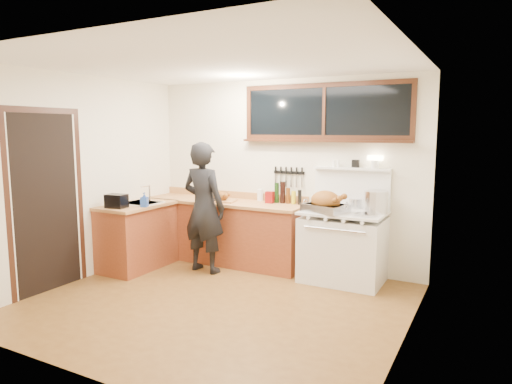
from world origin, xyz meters
The scene contains 20 objects.
ground_plane centered at (0.00, 0.00, -0.01)m, with size 4.00×3.50×0.02m, color brown.
room_shell centered at (0.00, 0.00, 1.65)m, with size 4.10×3.60×2.65m.
counter_back centered at (-0.80, 1.45, 0.45)m, with size 2.44×0.64×1.00m.
counter_left centered at (-1.70, 0.62, 0.45)m, with size 0.64×1.09×0.90m.
sink_unit centered at (-1.68, 0.70, 0.85)m, with size 0.50×0.45×0.37m.
vintage_stove centered at (1.00, 1.41, 0.47)m, with size 1.02×0.74×1.59m.
back_window centered at (0.60, 1.72, 2.06)m, with size 2.32×0.13×0.77m.
left_doorway centered at (-1.99, -0.55, 1.09)m, with size 0.02×1.04×2.17m.
knife_strip centered at (0.10, 1.73, 1.31)m, with size 0.46×0.03×0.28m.
man centered at (-0.78, 0.93, 0.88)m, with size 0.66×0.46×1.75m.
soap_bottle centered at (-1.43, 0.49, 1.00)m, with size 0.11×0.11×0.19m.
toaster centered at (-1.70, 0.26, 0.99)m, with size 0.28×0.21×0.18m.
cutting_board centered at (-0.78, 1.35, 0.95)m, with size 0.47×0.40×0.14m.
roast_turkey centered at (0.81, 1.26, 1.01)m, with size 0.59×0.51×0.27m.
stockpot centered at (1.37, 1.50, 1.04)m, with size 0.36×0.36×0.27m.
saucepan centered at (1.06, 1.70, 0.96)m, with size 0.22×0.30×0.12m.
pot_lid centered at (1.31, 1.26, 0.91)m, with size 0.32×0.32×0.04m.
coffee_tin centered at (-0.11, 1.55, 0.98)m, with size 0.12×0.10×0.16m.
pitcher centered at (-0.32, 1.68, 0.98)m, with size 0.11×0.11×0.17m.
bottle_cluster centered at (0.10, 1.63, 1.03)m, with size 0.40×0.07×0.30m.
Camera 1 is at (2.66, -4.06, 1.91)m, focal length 32.00 mm.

